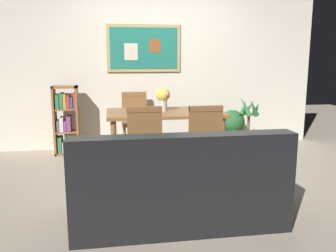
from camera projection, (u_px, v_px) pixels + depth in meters
ground_plane at (175, 176)px, 4.40m from camera, size 12.00×12.00×0.00m
wall_back_with_painting at (157, 66)px, 5.73m from camera, size 5.20×0.14×2.60m
dining_table at (165, 118)px, 4.78m from camera, size 1.53×0.89×0.73m
dining_chair_near_left at (144, 138)px, 4.02m from camera, size 0.40×0.41×0.91m
dining_chair_far_left at (135, 117)px, 5.50m from camera, size 0.40×0.41×0.91m
dining_chair_near_right at (203, 137)px, 4.08m from camera, size 0.40×0.41×0.91m
leather_couch at (177, 188)px, 3.12m from camera, size 1.80×0.84×0.84m
bookshelf at (66, 121)px, 5.34m from camera, size 0.36×0.28×1.02m
potted_ivy at (232, 125)px, 5.83m from camera, size 0.39×0.39×0.60m
potted_palm at (248, 130)px, 5.44m from camera, size 0.34×0.34×0.87m
flower_vase at (163, 97)px, 4.77m from camera, size 0.19×0.19×0.32m
tv_remote at (205, 110)px, 4.82m from camera, size 0.14×0.14×0.02m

